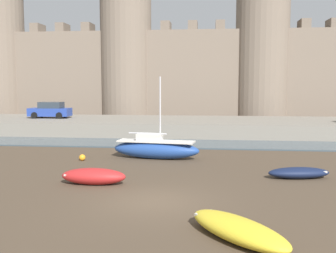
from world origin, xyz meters
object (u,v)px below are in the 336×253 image
Objects in this scene: rowboat_midflat_left at (94,176)px; rowboat_foreground_right at (299,173)px; car_quay_east at (50,110)px; sailboat_near_channel_right at (156,148)px; rowboat_foreground_centre at (238,229)px; mooring_buoy_near_channel at (82,157)px.

rowboat_midflat_left is 10.19m from rowboat_foreground_right.
rowboat_foreground_right is 0.78× the size of car_quay_east.
sailboat_near_channel_right reaches higher than car_quay_east.
rowboat_foreground_centre is (-3.61, -8.30, 0.04)m from rowboat_foreground_right.
rowboat_foreground_right is (9.94, 2.24, -0.10)m from rowboat_midflat_left.
sailboat_near_channel_right is at bearing 14.70° from mooring_buoy_near_channel.
sailboat_near_channel_right is 18.62m from car_quay_east.
sailboat_near_channel_right is at bearing 150.28° from rowboat_foreground_right.
rowboat_foreground_centre is (6.33, -6.06, -0.06)m from rowboat_midflat_left.
car_quay_east is (-20.55, 18.11, 1.82)m from rowboat_foreground_right.
rowboat_foreground_centre is at bearing -57.33° from car_quay_east.
mooring_buoy_near_channel is (-4.44, -1.17, -0.47)m from sailboat_near_channel_right.
sailboat_near_channel_right reaches higher than mooring_buoy_near_channel.
mooring_buoy_near_channel is at bearing 126.88° from rowboat_foreground_centre.
rowboat_foreground_right reaches higher than mooring_buoy_near_channel.
rowboat_foreground_centre reaches higher than mooring_buoy_near_channel.
rowboat_midflat_left is 0.75× the size of car_quay_east.
sailboat_near_channel_right is at bearing 108.55° from rowboat_foreground_centre.
rowboat_foreground_centre is 31.43m from car_quay_east.
car_quay_east is at bearing 117.53° from rowboat_midflat_left.
mooring_buoy_near_channel is at bearing -165.30° from sailboat_near_channel_right.
sailboat_near_channel_right is 14.49× the size of mooring_buoy_near_channel.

